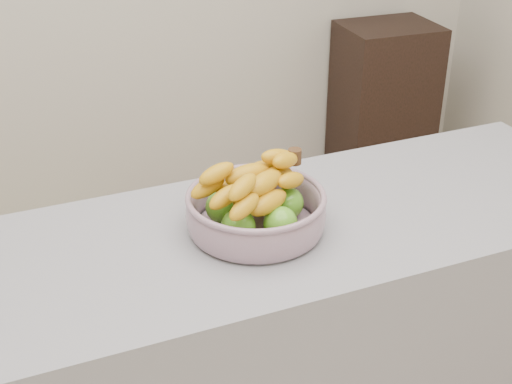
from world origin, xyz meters
The scene contains 3 objects.
counter centered at (0.00, 0.17, 0.45)m, with size 2.00×0.60×0.90m, color gray.
cabinet centered at (1.42, 1.78, 0.42)m, with size 0.46×0.37×0.83m, color black.
fruit_bowl centered at (0.03, 0.17, 0.96)m, with size 0.33×0.33×0.17m.
Camera 1 is at (-0.52, -1.14, 1.78)m, focal length 50.00 mm.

